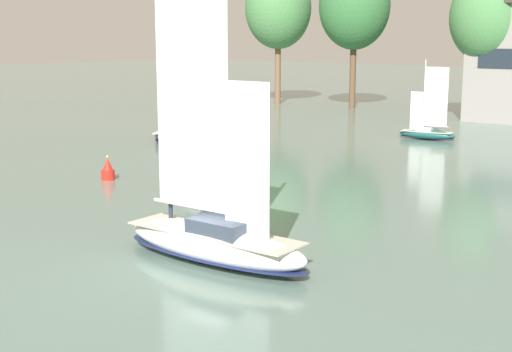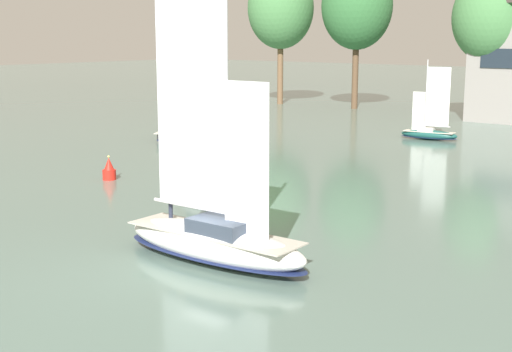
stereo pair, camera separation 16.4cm
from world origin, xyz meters
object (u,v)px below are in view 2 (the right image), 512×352
Objects in this scene: tree_shore_center at (357,6)px; tree_shore_right at (489,18)px; sailboat_moored_near_marina at (429,133)px; sailboat_moored_mid_channel at (170,133)px; sailboat_main at (214,238)px; motor_tender at (194,192)px; channel_buoy at (109,170)px; tree_shore_left at (281,8)px.

tree_shore_center reaches higher than tree_shore_right.
sailboat_moored_near_marina is (21.37, -20.93, -13.16)m from tree_shore_center.
tree_shore_right is 40.15m from sailboat_moored_mid_channel.
tree_shore_center is 70.79m from sailboat_main.
sailboat_moored_near_marina is (2.02, -18.33, -11.32)m from tree_shore_right.
sailboat_main reaches higher than sailboat_moored_mid_channel.
sailboat_moored_near_marina is at bearing 38.98° from sailboat_moored_mid_channel.
tree_shore_right is 4.39× the size of motor_tender.
channel_buoy reaches higher than motor_tender.
tree_shore_right is 9.89× the size of channel_buoy.
channel_buoy is at bearing 176.69° from motor_tender.
sailboat_moored_mid_channel is at bearing -141.02° from sailboat_moored_near_marina.
motor_tender is at bearing -57.44° from tree_shore_left.
sailboat_main is at bearing -41.03° from sailboat_moored_mid_channel.
sailboat_moored_mid_channel reaches higher than channel_buoy.
motor_tender is at bearing -87.46° from tree_shore_right.
tree_shore_left reaches higher than sailboat_moored_mid_channel.
sailboat_moored_mid_channel is at bearing -87.34° from tree_shore_center.
sailboat_moored_near_marina is at bearing -83.70° from tree_shore_right.
tree_shore_left is at bearing 111.17° from sailboat_moored_mid_channel.
tree_shore_left reaches higher than motor_tender.
tree_shore_right is (19.35, -2.60, -1.85)m from tree_shore_center.
tree_shore_left is 41.11m from sailboat_moored_near_marina.
tree_shore_left is 1.15× the size of tree_shore_right.
motor_tender is at bearing -89.56° from sailboat_moored_near_marina.
tree_shore_right reaches higher than motor_tender.
tree_shore_right is at bearing 96.30° from sailboat_moored_near_marina.
tree_shore_right reaches higher than sailboat_moored_near_marina.
tree_shore_center is 39.17m from sailboat_moored_mid_channel.
motor_tender is at bearing 138.20° from sailboat_main.
tree_shore_left is 1.00× the size of tree_shore_center.
sailboat_main is 20.32m from channel_buoy.
tree_shore_left is at bearing 122.56° from motor_tender.
channel_buoy is (12.76, -53.43, -13.17)m from tree_shore_center.
channel_buoy is at bearing -64.56° from tree_shore_left.
sailboat_moored_near_marina is at bearing 75.17° from channel_buoy.
sailboat_moored_mid_channel is at bearing 123.67° from channel_buoy.
sailboat_moored_near_marina is 4.46× the size of channel_buoy.
tree_shore_center is 5.06× the size of motor_tender.
tree_shore_left is 12.19m from tree_shore_center.
sailboat_main is at bearing -26.02° from channel_buoy.
tree_shore_center reaches higher than channel_buoy.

